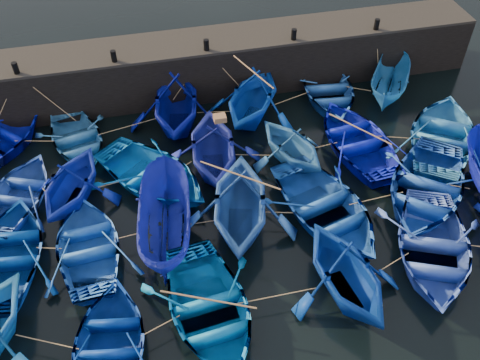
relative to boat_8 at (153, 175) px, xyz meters
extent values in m
plane|color=black|center=(3.21, -4.39, -0.54)|extent=(120.00, 120.00, 0.00)
cube|color=black|center=(3.21, 6.11, 0.71)|extent=(26.00, 2.50, 2.50)
cube|color=black|center=(3.21, 6.11, 2.02)|extent=(26.00, 2.50, 0.12)
cylinder|color=black|center=(-4.79, 5.21, 2.33)|extent=(0.24, 0.24, 0.50)
cylinder|color=black|center=(-0.79, 5.21, 2.33)|extent=(0.24, 0.24, 0.50)
cylinder|color=black|center=(3.21, 5.21, 2.33)|extent=(0.24, 0.24, 0.50)
cylinder|color=black|center=(7.21, 5.21, 2.33)|extent=(0.24, 0.24, 0.50)
cylinder|color=black|center=(11.21, 5.21, 2.33)|extent=(0.24, 0.24, 0.50)
imported|color=#2A6CAE|center=(-2.86, 3.00, -0.10)|extent=(4.03, 4.93, 0.89)
imported|color=#00097A|center=(1.48, 3.56, 0.72)|extent=(4.97, 5.50, 2.53)
imported|color=#073BB0|center=(4.83, 3.29, 0.68)|extent=(5.88, 6.07, 2.44)
imported|color=#1D519E|center=(8.64, 3.92, -0.03)|extent=(4.04, 5.26, 1.01)
imported|color=#1F65A5|center=(11.44, 3.33, 0.29)|extent=(3.74, 4.49, 1.67)
imported|color=#1D429B|center=(-5.06, 0.24, -0.09)|extent=(4.49, 5.18, 0.90)
imported|color=#081A8D|center=(-3.00, -0.19, 0.50)|extent=(4.72, 4.99, 2.08)
imported|color=blue|center=(0.00, 0.00, 0.00)|extent=(6.21, 6.42, 1.08)
imported|color=navy|center=(2.51, 0.44, 0.66)|extent=(4.46, 5.01, 2.40)
imported|color=#23609A|center=(5.64, 0.08, 0.42)|extent=(4.27, 4.56, 1.93)
imported|color=#040EA3|center=(8.59, 0.20, 0.00)|extent=(4.24, 5.57, 1.09)
imported|color=blue|center=(12.20, -0.44, 0.05)|extent=(6.57, 6.97, 1.18)
imported|color=navy|center=(-5.18, -2.66, -0.03)|extent=(4.11, 5.34, 1.03)
imported|color=blue|center=(-2.55, -2.90, -0.06)|extent=(3.59, 4.81, 0.96)
imported|color=navy|center=(0.11, -2.82, 0.41)|extent=(2.62, 5.18, 1.91)
imported|color=#1F4E9F|center=(2.80, -2.86, 0.74)|extent=(5.29, 5.78, 2.57)
imported|color=#11469E|center=(5.96, -3.24, 0.03)|extent=(5.25, 6.34, 1.14)
imported|color=#154195|center=(9.98, -3.10, 0.05)|extent=(6.75, 6.98, 1.18)
imported|color=navy|center=(-2.05, -6.82, -0.07)|extent=(3.95, 5.00, 0.94)
imported|color=#0466BA|center=(0.98, -6.40, -0.01)|extent=(4.23, 5.54, 1.07)
imported|color=navy|center=(5.40, -6.41, 0.59)|extent=(4.31, 4.81, 2.26)
imported|color=blue|center=(8.87, -5.80, 0.01)|extent=(5.55, 6.35, 1.10)
cube|color=brown|center=(2.81, 0.44, 1.97)|extent=(0.47, 0.39, 0.23)
cylinder|color=tan|center=(-4.57, 3.20, 0.01)|extent=(1.62, 0.43, 0.04)
cylinder|color=tan|center=(-0.69, 3.28, 0.01)|extent=(2.55, 0.59, 0.04)
cylinder|color=tan|center=(3.16, 3.42, 0.01)|extent=(1.56, 0.30, 0.04)
cylinder|color=tan|center=(6.74, 3.61, 0.01)|extent=(2.02, 0.67, 0.04)
cylinder|color=tan|center=(10.04, 3.62, 0.01)|extent=(1.02, 0.63, 0.04)
cylinder|color=tan|center=(-4.03, 0.02, 0.01)|extent=(0.29, 0.45, 0.04)
cylinder|color=tan|center=(-1.50, -0.10, 0.01)|extent=(1.21, 0.23, 0.04)
cylinder|color=tan|center=(1.25, 0.22, 0.01)|extent=(0.73, 0.47, 0.04)
cylinder|color=tan|center=(4.08, 0.26, 0.01)|extent=(1.35, 0.39, 0.04)
cylinder|color=tan|center=(7.12, 0.14, 0.01)|extent=(1.15, 0.16, 0.04)
cylinder|color=tan|center=(10.40, -0.12, 0.01)|extent=(1.82, 0.67, 0.04)
cylinder|color=tan|center=(-3.86, -2.78, 0.01)|extent=(0.84, 0.28, 0.04)
cylinder|color=tan|center=(-1.22, -2.86, 0.01)|extent=(0.86, 0.12, 0.04)
cylinder|color=tan|center=(1.45, -2.84, 0.01)|extent=(0.90, 0.07, 0.04)
cylinder|color=tan|center=(4.38, -3.05, 0.01)|extent=(1.37, 0.41, 0.04)
cylinder|color=tan|center=(7.97, -3.17, 0.01)|extent=(2.22, 0.18, 0.04)
cylinder|color=tan|center=(11.25, -3.30, 0.01)|extent=(0.76, 0.45, 0.04)
cylinder|color=tan|center=(-3.86, -6.37, 0.01)|extent=(1.84, 0.94, 0.04)
cylinder|color=tan|center=(-0.53, -6.61, 0.01)|extent=(1.24, 0.46, 0.04)
cylinder|color=tan|center=(3.19, -6.40, 0.01)|extent=(2.62, 0.05, 0.04)
cylinder|color=tan|center=(7.14, -6.11, 0.01)|extent=(1.68, 0.64, 0.04)
cylinder|color=tan|center=(10.43, -6.08, 0.01)|extent=(1.32, 0.59, 0.04)
cylinder|color=tan|center=(-5.53, 4.85, 1.04)|extent=(1.52, 0.56, 2.09)
cylinder|color=tan|center=(-3.83, 4.65, 1.04)|extent=(1.97, 0.95, 2.10)
cylinder|color=tan|center=(2.34, 4.93, 1.04)|extent=(1.76, 0.39, 2.09)
cylinder|color=tan|center=(4.02, 4.80, 1.04)|extent=(1.66, 0.66, 2.09)
cylinder|color=tan|center=(7.92, 5.12, 1.04)|extent=(1.46, 0.05, 2.09)
cylinder|color=tan|center=(11.33, 4.82, 1.04)|extent=(0.28, 0.63, 2.08)
cylinder|color=#99724C|center=(4.83, 3.29, 1.93)|extent=(1.08, 2.84, 0.06)
cylinder|color=#99724C|center=(8.59, 0.20, 0.57)|extent=(1.77, 2.49, 0.06)
cylinder|color=#99724C|center=(2.80, -2.86, 2.06)|extent=(2.34, 1.97, 0.06)
cylinder|color=#99724C|center=(0.98, -6.40, 0.56)|extent=(2.74, 1.32, 0.06)
camera|label=1|loc=(-0.14, -15.37, 14.39)|focal=40.00mm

